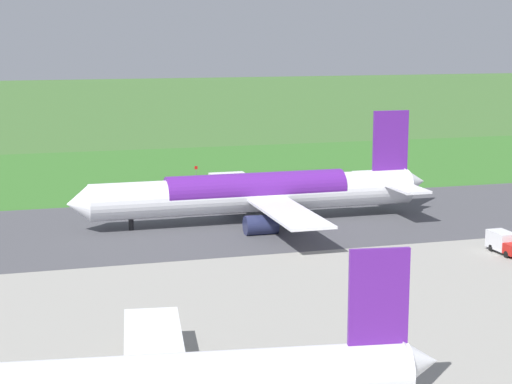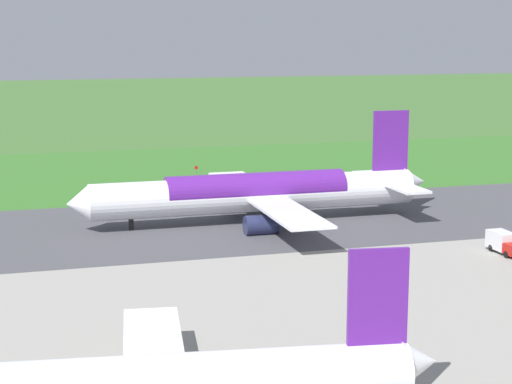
{
  "view_description": "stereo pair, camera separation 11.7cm",
  "coord_description": "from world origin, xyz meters",
  "px_view_note": "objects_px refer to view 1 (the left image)",
  "views": [
    {
      "loc": [
        38.46,
        116.86,
        27.26
      ],
      "look_at": [
        4.63,
        0.0,
        4.5
      ],
      "focal_mm": 59.89,
      "sensor_mm": 36.0,
      "label": 1
    },
    {
      "loc": [
        38.35,
        116.89,
        27.26
      ],
      "look_at": [
        4.63,
        0.0,
        4.5
      ],
      "focal_mm": 59.89,
      "sensor_mm": 36.0,
      "label": 2
    }
  ],
  "objects_px": {
    "airliner_parked_mid": "(150,383)",
    "service_truck_baggage": "(504,243)",
    "airliner_main": "(259,193)",
    "traffic_cone_orange": "(168,178)",
    "no_stopping_sign": "(196,171)"
  },
  "relations": [
    {
      "from": "airliner_main",
      "to": "no_stopping_sign",
      "type": "relative_size",
      "value": 23.42
    },
    {
      "from": "airliner_parked_mid",
      "to": "traffic_cone_orange",
      "type": "distance_m",
      "value": 103.8
    },
    {
      "from": "airliner_main",
      "to": "traffic_cone_orange",
      "type": "bearing_deg",
      "value": -81.56
    },
    {
      "from": "airliner_main",
      "to": "airliner_parked_mid",
      "type": "distance_m",
      "value": 66.52
    },
    {
      "from": "no_stopping_sign",
      "to": "traffic_cone_orange",
      "type": "distance_m",
      "value": 5.51
    },
    {
      "from": "traffic_cone_orange",
      "to": "airliner_parked_mid",
      "type": "bearing_deg",
      "value": 79.0
    },
    {
      "from": "airliner_parked_mid",
      "to": "no_stopping_sign",
      "type": "bearing_deg",
      "value": -103.94
    },
    {
      "from": "airliner_parked_mid",
      "to": "no_stopping_sign",
      "type": "distance_m",
      "value": 104.53
    },
    {
      "from": "airliner_main",
      "to": "airliner_parked_mid",
      "type": "relative_size",
      "value": 1.28
    },
    {
      "from": "airliner_main",
      "to": "service_truck_baggage",
      "type": "relative_size",
      "value": 9.25
    },
    {
      "from": "airliner_parked_mid",
      "to": "service_truck_baggage",
      "type": "distance_m",
      "value": 61.6
    },
    {
      "from": "airliner_parked_mid",
      "to": "service_truck_baggage",
      "type": "height_order",
      "value": "airliner_parked_mid"
    },
    {
      "from": "airliner_main",
      "to": "traffic_cone_orange",
      "type": "height_order",
      "value": "airliner_main"
    },
    {
      "from": "service_truck_baggage",
      "to": "no_stopping_sign",
      "type": "relative_size",
      "value": 2.53
    },
    {
      "from": "airliner_parked_mid",
      "to": "traffic_cone_orange",
      "type": "height_order",
      "value": "airliner_parked_mid"
    }
  ]
}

